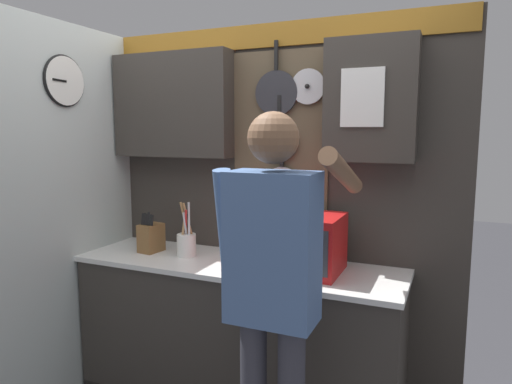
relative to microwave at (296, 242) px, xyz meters
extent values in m
cube|color=#38332D|center=(-0.37, 0.00, -0.63)|extent=(1.94, 0.55, 0.88)
cube|color=white|center=(-0.37, 0.00, -0.17)|extent=(1.97, 0.58, 0.03)
cube|color=#38332D|center=(-0.37, 0.30, 0.09)|extent=(2.54, 0.04, 2.32)
cube|color=#99661E|center=(-0.37, 0.27, 1.18)|extent=(2.50, 0.02, 0.14)
cube|color=#38332D|center=(-0.92, 0.20, 0.78)|extent=(0.83, 0.16, 0.67)
cube|color=#38332D|center=(0.35, 0.20, 0.78)|extent=(0.49, 0.16, 0.67)
cube|color=brown|center=(-0.20, 0.27, 0.49)|extent=(0.61, 0.01, 1.21)
cylinder|color=#2D2D33|center=(-0.21, 0.24, 0.84)|extent=(0.27, 0.02, 0.27)
cube|color=black|center=(-0.21, 0.24, 1.06)|extent=(0.02, 0.02, 0.17)
cylinder|color=black|center=(-0.19, 0.24, 0.54)|extent=(0.22, 0.02, 0.22)
cube|color=black|center=(-0.19, 0.24, 0.74)|extent=(0.02, 0.02, 0.17)
cylinder|color=#B7B7BC|center=(-0.17, 0.24, 0.27)|extent=(0.25, 0.02, 0.25)
cube|color=black|center=(-0.17, 0.24, 0.48)|extent=(0.02, 0.02, 0.16)
cylinder|color=silver|center=(-0.02, 0.24, 0.87)|extent=(0.21, 0.01, 0.21)
sphere|color=black|center=(-0.02, 0.23, 0.87)|extent=(0.03, 0.03, 0.03)
cylinder|color=black|center=(-0.28, 0.24, 0.12)|extent=(0.01, 0.01, 0.23)
ellipsoid|color=black|center=(-0.28, 0.24, -0.02)|extent=(0.06, 0.01, 0.05)
cylinder|color=red|center=(-0.20, 0.24, 0.13)|extent=(0.01, 0.01, 0.21)
ellipsoid|color=red|center=(-0.20, 0.24, 0.01)|extent=(0.05, 0.01, 0.05)
cylinder|color=silver|center=(-0.12, 0.24, 0.15)|extent=(0.01, 0.01, 0.17)
ellipsoid|color=silver|center=(-0.12, 0.24, 0.05)|extent=(0.05, 0.01, 0.04)
cube|color=white|center=(0.32, 0.11, 0.79)|extent=(0.23, 0.02, 0.31)
cube|color=silver|center=(-1.37, -0.42, 0.09)|extent=(0.04, 1.60, 2.32)
cylinder|color=white|center=(-1.34, -0.29, 0.91)|extent=(0.02, 0.28, 0.28)
torus|color=black|center=(-1.34, -0.29, 0.91)|extent=(0.02, 0.30, 0.30)
cube|color=black|center=(-1.33, -0.34, 0.90)|extent=(0.01, 0.10, 0.02)
cube|color=red|center=(0.00, 0.00, 0.00)|extent=(0.51, 0.36, 0.32)
cube|color=black|center=(-0.06, -0.18, 0.00)|extent=(0.28, 0.01, 0.20)
cube|color=#333338|center=(0.18, -0.18, 0.00)|extent=(0.11, 0.01, 0.24)
cube|color=brown|center=(-0.98, 0.00, -0.07)|extent=(0.13, 0.16, 0.18)
cylinder|color=black|center=(-1.02, -0.03, 0.06)|extent=(0.02, 0.03, 0.08)
cylinder|color=black|center=(-1.00, -0.03, 0.06)|extent=(0.02, 0.03, 0.08)
cylinder|color=black|center=(-0.99, -0.03, 0.06)|extent=(0.02, 0.03, 0.07)
cylinder|color=black|center=(-0.97, -0.03, 0.06)|extent=(0.02, 0.03, 0.09)
cylinder|color=black|center=(-0.96, -0.03, 0.06)|extent=(0.02, 0.03, 0.07)
cylinder|color=black|center=(-0.94, -0.03, 0.06)|extent=(0.02, 0.03, 0.07)
cylinder|color=white|center=(-0.71, 0.00, -0.09)|extent=(0.12, 0.12, 0.14)
cylinder|color=silver|center=(-0.71, -0.01, 0.01)|extent=(0.03, 0.04, 0.22)
cylinder|color=silver|center=(-0.69, -0.01, 0.04)|extent=(0.04, 0.06, 0.28)
cylinder|color=red|center=(-0.71, -0.01, 0.02)|extent=(0.03, 0.04, 0.24)
cylinder|color=black|center=(-0.71, 0.00, 0.00)|extent=(0.04, 0.03, 0.22)
cylinder|color=tan|center=(-0.70, 0.01, 0.04)|extent=(0.07, 0.05, 0.28)
cylinder|color=tan|center=(-0.73, -0.01, 0.00)|extent=(0.03, 0.05, 0.22)
cylinder|color=tan|center=(-0.72, 0.01, 0.04)|extent=(0.04, 0.07, 0.28)
cube|color=#4C6B9E|center=(0.10, -0.60, 0.12)|extent=(0.38, 0.22, 0.65)
sphere|color=brown|center=(0.10, -0.60, 0.59)|extent=(0.22, 0.22, 0.22)
cylinder|color=#4C6B9E|center=(-0.13, -0.58, 0.16)|extent=(0.08, 0.18, 0.58)
cylinder|color=brown|center=(0.33, -0.33, 0.43)|extent=(0.08, 0.57, 0.26)
camera|label=1|loc=(0.79, -2.36, 0.62)|focal=32.00mm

